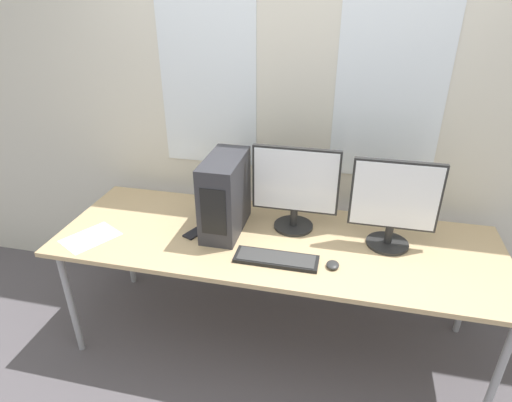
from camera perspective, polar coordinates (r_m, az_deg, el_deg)
The scene contains 10 objects.
ground_plane at distance 2.68m, azimuth 0.44°, elevation -24.36°, with size 14.00×14.00×0.00m, color #565156.
wall_back at distance 2.74m, azimuth 5.16°, elevation 11.39°, with size 8.00×0.07×2.70m.
desk at distance 2.49m, azimuth 2.68°, elevation -5.91°, with size 2.53×0.87×0.78m.
pc_tower at distance 2.46m, azimuth -4.16°, elevation 0.85°, with size 0.20×0.44×0.45m.
monitor_main at distance 2.46m, azimuth 5.24°, elevation 1.87°, with size 0.50×0.23×0.51m.
monitor_right_near at distance 2.40m, azimuth 17.92°, elevation -0.26°, with size 0.47×0.23×0.51m.
keyboard at distance 2.29m, azimuth 2.71°, elevation -7.71°, with size 0.44×0.14×0.02m.
mouse at distance 2.27m, azimuth 10.19°, elevation -8.38°, with size 0.07×0.08×0.03m.
cell_phone at distance 2.54m, azimuth -8.14°, elevation -4.21°, with size 0.12×0.16×0.01m.
paper_sheet_left at distance 2.65m, azimuth -21.20°, elevation -4.57°, with size 0.33×0.36×0.00m.
Camera 1 is at (0.35, -1.62, 2.11)m, focal length 30.00 mm.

